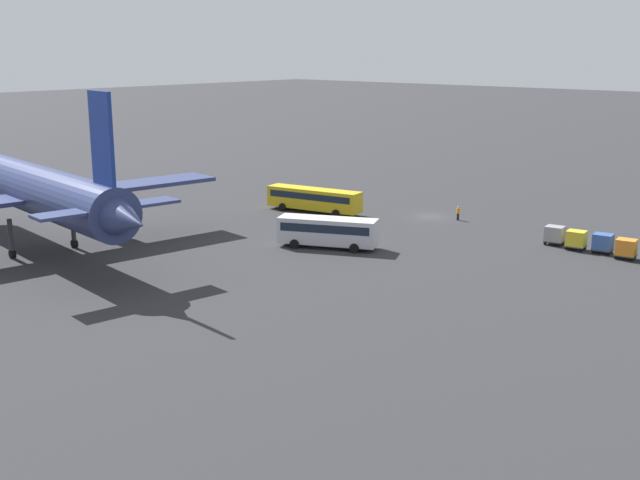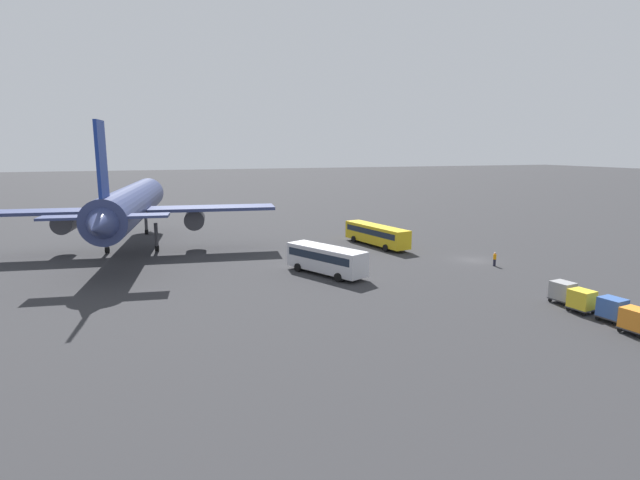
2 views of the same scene
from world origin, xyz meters
The scene contains 9 objects.
ground_plane centered at (0.00, 0.00, 0.00)m, with size 600.00×600.00×0.00m, color #2D2D30.
airplane centered at (21.60, 41.68, 6.51)m, with size 46.81×40.07×17.30m.
shuttle_bus_near centered at (12.98, 7.60, 1.85)m, with size 13.22×4.83×3.07m.
shuttle_bus_far centered at (-0.52, 20.66, 1.93)m, with size 10.78×6.96×3.22m.
worker_person centered at (-3.71, -0.43, 0.87)m, with size 0.38×0.38×1.74m.
cargo_cart_orange centered at (-26.38, 4.48, 1.19)m, with size 2.21×1.94×2.06m.
cargo_cart_blue centered at (-23.68, 3.74, 1.19)m, with size 2.21×1.94×2.06m.
cargo_cart_yellow centered at (-20.99, 4.17, 1.19)m, with size 2.21×1.94×2.06m.
cargo_cart_grey centered at (-18.29, 3.60, 1.19)m, with size 2.21×1.94×2.06m.
Camera 2 is at (-52.99, 40.35, 14.38)m, focal length 28.00 mm.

